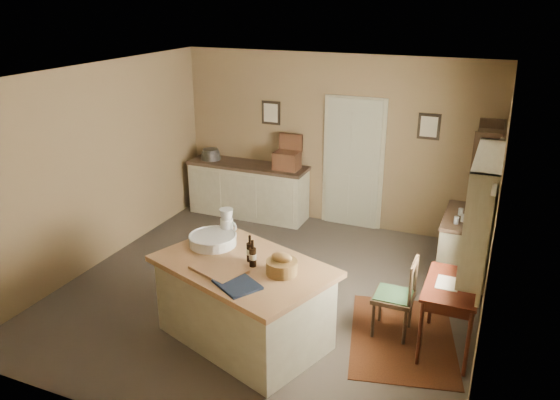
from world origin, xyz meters
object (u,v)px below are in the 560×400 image
Objects in this scene: work_island at (244,299)px; writing_desk at (452,293)px; shelving_unit at (485,199)px; right_cabinet at (464,248)px; sideboard at (249,188)px; desk_chair at (393,297)px.

writing_desk is (2.04, 0.67, 0.19)m from work_island.
right_cabinet is at bearing -106.67° from shelving_unit.
sideboard is 3.66m from right_cabinet.
shelving_unit reaches higher than writing_desk.
sideboard is 2.24× the size of desk_chair.
sideboard is at bearing 139.73° from desk_chair.
desk_chair is 2.25m from shelving_unit.
work_island is 2.39× the size of writing_desk.
shelving_unit is at bearing 73.33° from right_cabinet.
right_cabinet is (-0.00, 1.60, -0.21)m from writing_desk.
writing_desk is 1.61m from right_cabinet.
work_island is at bearing -64.90° from sideboard.
sideboard is 1.02× the size of shelving_unit.
right_cabinet reaches higher than desk_chair.
writing_desk is (3.54, -2.54, 0.19)m from sideboard.
work_island is at bearing -128.30° from shelving_unit.
desk_chair is 0.46× the size of shelving_unit.
sideboard is 3.86m from desk_chair.
writing_desk is 0.97× the size of desk_chair.
sideboard is 1.92× the size of right_cabinet.
writing_desk is at bearing 37.90° from work_island.
desk_chair is (1.45, 0.72, -0.03)m from work_island.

